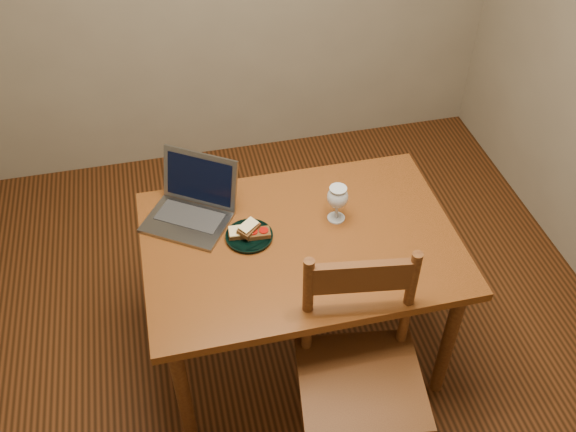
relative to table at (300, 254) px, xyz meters
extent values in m
cube|color=black|center=(-0.01, 0.06, -0.66)|extent=(3.20, 3.20, 0.02)
cube|color=#45270B|center=(0.00, 0.00, 0.07)|extent=(1.30, 0.90, 0.04)
cylinder|color=#3D1C0C|center=(-0.57, -0.37, -0.30)|extent=(0.06, 0.06, 0.70)
cylinder|color=#3D1C0C|center=(0.57, -0.37, -0.30)|extent=(0.06, 0.06, 0.70)
cylinder|color=#3D1C0C|center=(-0.57, 0.37, -0.30)|extent=(0.06, 0.06, 0.70)
cylinder|color=#3D1C0C|center=(0.57, 0.37, -0.30)|extent=(0.06, 0.06, 0.70)
cube|color=#3D1C0C|center=(0.10, -0.56, -0.17)|extent=(0.53, 0.51, 0.05)
cube|color=#3D1C0C|center=(0.13, -0.38, 0.25)|extent=(0.38, 0.09, 0.14)
cylinder|color=black|center=(-0.20, 0.06, 0.09)|extent=(0.20, 0.20, 0.02)
cube|color=slate|center=(-0.45, 0.20, 0.09)|extent=(0.42, 0.39, 0.02)
cube|color=slate|center=(-0.36, 0.33, 0.22)|extent=(0.33, 0.25, 0.23)
cube|color=black|center=(-0.36, 0.33, 0.22)|extent=(0.28, 0.21, 0.19)
camera|label=1|loc=(-0.47, -1.81, 1.98)|focal=40.00mm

